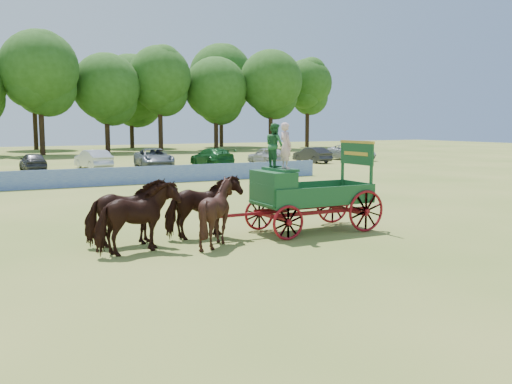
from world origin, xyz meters
name	(u,v)px	position (x,y,z in m)	size (l,w,h in m)	color
ground	(308,237)	(0.00, 0.00, 0.00)	(160.00, 160.00, 0.00)	#9B9046
horse_lead_left	(137,218)	(-5.40, 0.26, 0.99)	(1.07, 2.34, 1.98)	black
horse_lead_right	(127,213)	(-5.40, 1.36, 0.99)	(1.07, 2.34, 1.98)	black
horse_wheel_left	(217,212)	(-3.00, 0.26, 0.99)	(1.60, 1.80, 1.98)	black
horse_wheel_right	(203,207)	(-3.00, 1.36, 0.99)	(1.07, 2.34, 1.98)	black
farm_dray	(294,185)	(-0.02, 0.83, 1.57)	(6.00, 2.00, 3.61)	maroon
sponsor_banner	(126,176)	(-1.00, 18.00, 0.53)	(26.00, 0.08, 1.05)	#1F3CAB
parked_cars	(105,160)	(0.56, 30.05, 0.76)	(52.61, 6.32, 1.64)	silver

